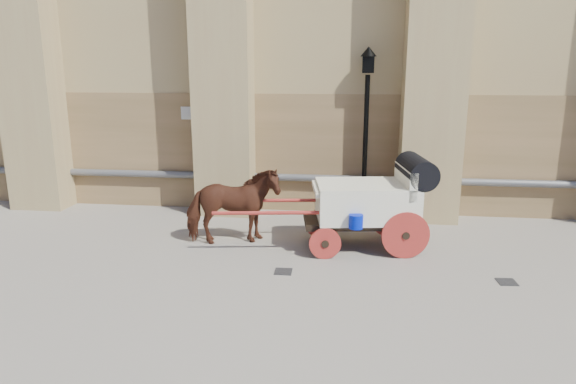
# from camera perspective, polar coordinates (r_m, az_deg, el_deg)

# --- Properties ---
(ground) EXTENTS (90.00, 90.00, 0.00)m
(ground) POSITION_cam_1_polar(r_m,az_deg,el_deg) (9.80, -5.97, -8.30)
(ground) COLOR #6D665C
(ground) RESTS_ON ground
(horse) EXTENTS (2.10, 1.38, 1.63)m
(horse) POSITION_cam_1_polar(r_m,az_deg,el_deg) (10.80, -6.17, -1.60)
(horse) COLOR #552919
(horse) RESTS_ON ground
(carriage) EXTENTS (4.50, 1.78, 1.92)m
(carriage) POSITION_cam_1_polar(r_m,az_deg,el_deg) (10.61, 9.46, -0.78)
(carriage) COLOR black
(carriage) RESTS_ON ground
(street_lamp) EXTENTS (0.39, 0.39, 4.12)m
(street_lamp) POSITION_cam_1_polar(r_m,az_deg,el_deg) (12.61, 8.64, 6.98)
(street_lamp) COLOR black
(street_lamp) RESTS_ON ground
(drain_grate_near) EXTENTS (0.33, 0.33, 0.01)m
(drain_grate_near) POSITION_cam_1_polar(r_m,az_deg,el_deg) (9.54, -0.53, -8.82)
(drain_grate_near) COLOR black
(drain_grate_near) RESTS_ON ground
(drain_grate_far) EXTENTS (0.34, 0.34, 0.01)m
(drain_grate_far) POSITION_cam_1_polar(r_m,az_deg,el_deg) (9.88, 23.13, -9.17)
(drain_grate_far) COLOR black
(drain_grate_far) RESTS_ON ground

